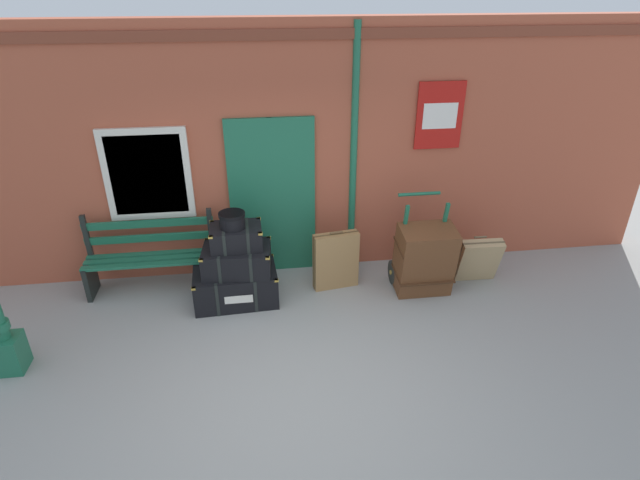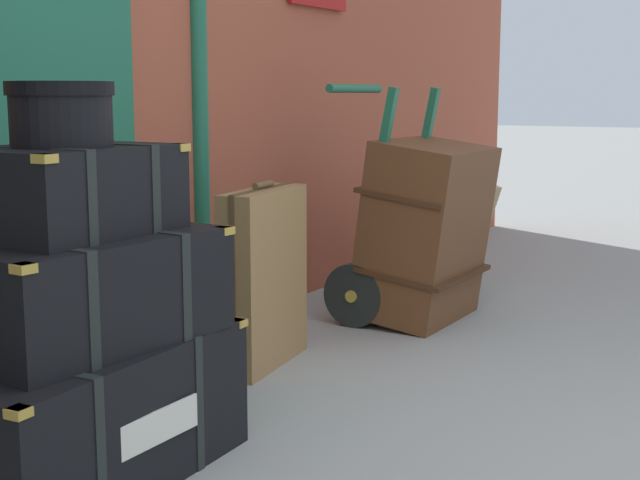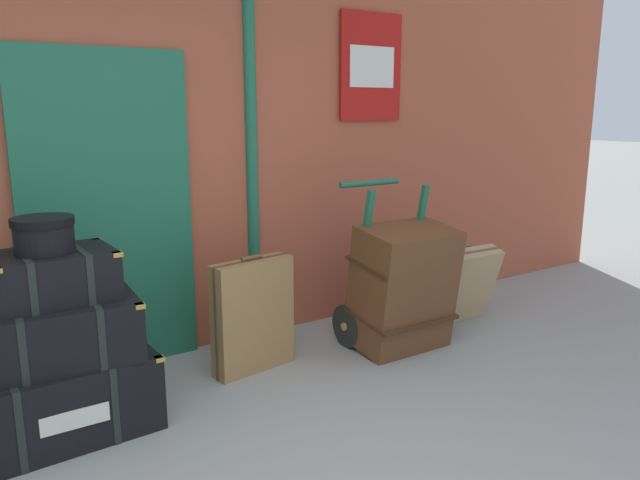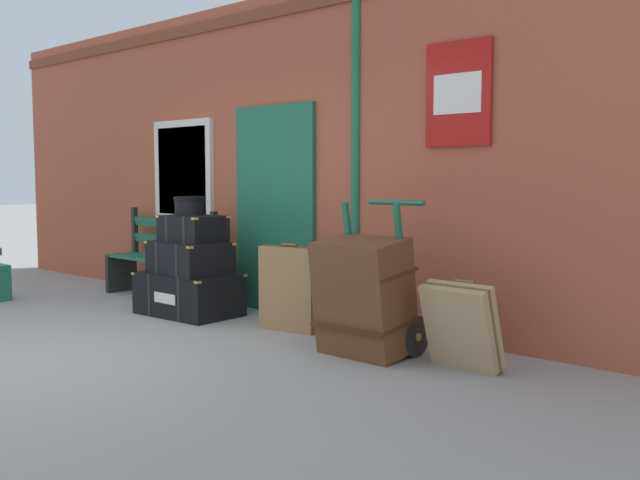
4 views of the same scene
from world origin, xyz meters
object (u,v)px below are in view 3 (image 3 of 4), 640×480
porters_trolley (387,306)px  suitcase_cream (253,316)px  steamer_trunk_top (53,276)px  suitcase_umber (465,285)px  round_hatbox (44,233)px  steamer_trunk_base (55,396)px  steamer_trunk_middle (57,331)px  large_brown_trunk (403,287)px

porters_trolley → suitcase_cream: bearing=175.0°
steamer_trunk_top → suitcase_umber: (3.08, -0.00, -0.55)m
round_hatbox → steamer_trunk_top: bearing=28.4°
steamer_trunk_base → steamer_trunk_top: size_ratio=1.68×
porters_trolley → steamer_trunk_top: bearing=-179.2°
steamer_trunk_top → suitcase_umber: bearing=-0.0°
steamer_trunk_middle → porters_trolley: (2.30, 0.07, -0.31)m
steamer_trunk_middle → round_hatbox: bearing=131.3°
porters_trolley → suitcase_umber: size_ratio=1.85×
suitcase_umber → suitcase_cream: bearing=176.0°
steamer_trunk_middle → large_brown_trunk: bearing=-2.7°
steamer_trunk_top → porters_trolley: size_ratio=0.52×
large_brown_trunk → porters_trolley: bearing=90.0°
round_hatbox → porters_trolley: 2.47m
steamer_trunk_top → round_hatbox: 0.24m
round_hatbox → suitcase_umber: round_hatbox is taller
steamer_trunk_top → round_hatbox: bearing=-151.6°
steamer_trunk_base → steamer_trunk_middle: 0.37m
suitcase_umber → porters_trolley: bearing=177.4°
porters_trolley → suitcase_cream: porters_trolley is taller
steamer_trunk_base → suitcase_cream: size_ratio=1.31×
round_hatbox → suitcase_cream: bearing=6.5°
porters_trolley → steamer_trunk_middle: bearing=-178.3°
round_hatbox → suitcase_umber: bearing=0.2°
steamer_trunk_top → steamer_trunk_base: bearing=-161.3°
steamer_trunk_middle → porters_trolley: porters_trolley is taller
porters_trolley → large_brown_trunk: bearing=-90.0°
steamer_trunk_middle → suitcase_umber: (3.09, 0.03, -0.26)m
steamer_trunk_base → suitcase_umber: 3.13m
steamer_trunk_top → suitcase_cream: steamer_trunk_top is taller
steamer_trunk_top → porters_trolley: porters_trolley is taller
steamer_trunk_top → large_brown_trunk: 2.33m
steamer_trunk_middle → suitcase_cream: size_ratio=1.06×
suitcase_umber → large_brown_trunk: bearing=-170.0°
steamer_trunk_base → porters_trolley: 2.35m
steamer_trunk_top → suitcase_umber: steamer_trunk_top is taller
steamer_trunk_middle → porters_trolley: 2.33m
suitcase_umber → suitcase_cream: size_ratio=0.82×
steamer_trunk_base → large_brown_trunk: (2.35, -0.12, 0.25)m
steamer_trunk_middle → large_brown_trunk: size_ratio=0.91×
suitcase_umber → steamer_trunk_middle: bearing=-179.4°
steamer_trunk_base → round_hatbox: (0.03, 0.00, 0.90)m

